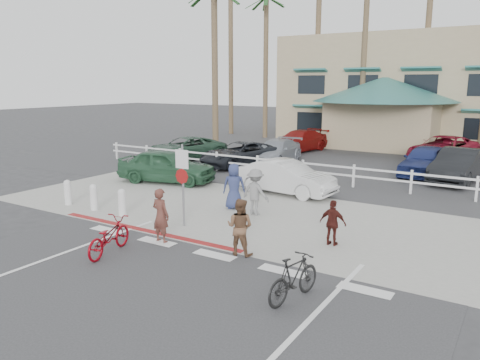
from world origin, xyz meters
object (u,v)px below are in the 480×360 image
Objects in this scene: bike_red at (109,237)px; sign_post at (183,181)px; car_white_sedan at (286,177)px; bike_black at (294,278)px; car_red_compact at (167,166)px.

sign_post is at bearing -106.32° from bike_red.
sign_post is 5.79m from car_white_sedan.
bike_black is at bearing -28.72° from sign_post.
bike_black is (5.17, -2.83, -0.96)m from sign_post.
car_white_sedan is 0.93× the size of car_red_compact.
sign_post is 5.97m from bike_black.
bike_red is 5.31m from bike_black.
car_red_compact is (-10.02, 7.68, 0.26)m from bike_black.
bike_black is at bearing -146.93° from car_white_sedan.
sign_post is 3.12m from bike_red.
bike_red is at bearing 179.76° from car_white_sedan.
bike_black is 0.37× the size of car_red_compact.
car_white_sedan is at bearing -109.36° from bike_red.
car_red_compact reaches higher than bike_red.
car_red_compact is at bearing 135.05° from sign_post.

